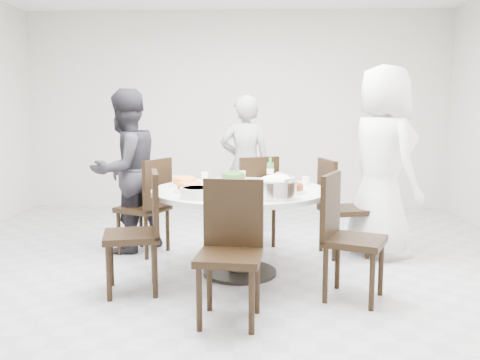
{
  "coord_description": "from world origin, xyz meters",
  "views": [
    {
      "loc": [
        0.31,
        -4.33,
        1.43
      ],
      "look_at": [
        0.15,
        0.0,
        0.82
      ],
      "focal_mm": 38.0,
      "sensor_mm": 36.0,
      "label": 1
    }
  ],
  "objects_px": {
    "rice_bowl": "(276,190)",
    "soup_bowl": "(197,193)",
    "diner_middle": "(245,165)",
    "chair_nw": "(143,206)",
    "chair_ne": "(345,208)",
    "chair_se": "(355,238)",
    "chair_s": "(229,254)",
    "dining_table": "(240,232)",
    "chair_n": "(252,200)",
    "diner_left": "(126,171)",
    "diner_right": "(382,162)",
    "chair_sw": "(131,233)",
    "beverage_bottle": "(270,169)"
  },
  "relations": [
    {
      "from": "chair_s",
      "to": "diner_left",
      "type": "height_order",
      "value": "diner_left"
    },
    {
      "from": "dining_table",
      "to": "diner_right",
      "type": "height_order",
      "value": "diner_right"
    },
    {
      "from": "soup_bowl",
      "to": "chair_se",
      "type": "bearing_deg",
      "value": -5.83
    },
    {
      "from": "diner_left",
      "to": "rice_bowl",
      "type": "relative_size",
      "value": 5.28
    },
    {
      "from": "chair_nw",
      "to": "beverage_bottle",
      "type": "bearing_deg",
      "value": 110.08
    },
    {
      "from": "chair_n",
      "to": "diner_right",
      "type": "distance_m",
      "value": 1.38
    },
    {
      "from": "chair_ne",
      "to": "chair_se",
      "type": "height_order",
      "value": "same"
    },
    {
      "from": "rice_bowl",
      "to": "beverage_bottle",
      "type": "xyz_separation_m",
      "value": [
        -0.03,
        0.92,
        0.05
      ]
    },
    {
      "from": "chair_ne",
      "to": "chair_se",
      "type": "distance_m",
      "value": 1.18
    },
    {
      "from": "chair_ne",
      "to": "rice_bowl",
      "type": "xyz_separation_m",
      "value": [
        -0.71,
        -1.05,
        0.34
      ]
    },
    {
      "from": "diner_left",
      "to": "soup_bowl",
      "type": "distance_m",
      "value": 1.44
    },
    {
      "from": "chair_n",
      "to": "chair_nw",
      "type": "height_order",
      "value": "same"
    },
    {
      "from": "chair_n",
      "to": "diner_left",
      "type": "bearing_deg",
      "value": -11.2
    },
    {
      "from": "chair_se",
      "to": "beverage_bottle",
      "type": "xyz_separation_m",
      "value": [
        -0.61,
        1.05,
        0.39
      ]
    },
    {
      "from": "chair_ne",
      "to": "diner_right",
      "type": "height_order",
      "value": "diner_right"
    },
    {
      "from": "diner_middle",
      "to": "soup_bowl",
      "type": "distance_m",
      "value": 1.99
    },
    {
      "from": "chair_nw",
      "to": "diner_middle",
      "type": "relative_size",
      "value": 0.6
    },
    {
      "from": "dining_table",
      "to": "chair_sw",
      "type": "relative_size",
      "value": 1.58
    },
    {
      "from": "chair_ne",
      "to": "chair_sw",
      "type": "relative_size",
      "value": 1.0
    },
    {
      "from": "chair_s",
      "to": "chair_ne",
      "type": "bearing_deg",
      "value": 63.18
    },
    {
      "from": "diner_middle",
      "to": "soup_bowl",
      "type": "relative_size",
      "value": 6.13
    },
    {
      "from": "diner_middle",
      "to": "chair_se",
      "type": "bearing_deg",
      "value": 113.27
    },
    {
      "from": "chair_sw",
      "to": "chair_s",
      "type": "relative_size",
      "value": 1.0
    },
    {
      "from": "chair_se",
      "to": "diner_left",
      "type": "distance_m",
      "value": 2.44
    },
    {
      "from": "chair_ne",
      "to": "chair_se",
      "type": "relative_size",
      "value": 1.0
    },
    {
      "from": "chair_se",
      "to": "rice_bowl",
      "type": "xyz_separation_m",
      "value": [
        -0.58,
        0.12,
        0.34
      ]
    },
    {
      "from": "chair_nw",
      "to": "diner_middle",
      "type": "bearing_deg",
      "value": 158.63
    },
    {
      "from": "dining_table",
      "to": "chair_se",
      "type": "distance_m",
      "value": 1.05
    },
    {
      "from": "diner_middle",
      "to": "chair_nw",
      "type": "bearing_deg",
      "value": 43.14
    },
    {
      "from": "chair_sw",
      "to": "diner_left",
      "type": "bearing_deg",
      "value": -177.16
    },
    {
      "from": "diner_middle",
      "to": "beverage_bottle",
      "type": "distance_m",
      "value": 1.08
    },
    {
      "from": "rice_bowl",
      "to": "soup_bowl",
      "type": "bearing_deg",
      "value": -179.73
    },
    {
      "from": "chair_s",
      "to": "beverage_bottle",
      "type": "xyz_separation_m",
      "value": [
        0.3,
        1.5,
        0.39
      ]
    },
    {
      "from": "chair_n",
      "to": "diner_middle",
      "type": "xyz_separation_m",
      "value": [
        -0.09,
        0.56,
        0.32
      ]
    },
    {
      "from": "chair_ne",
      "to": "diner_middle",
      "type": "distance_m",
      "value": 1.39
    },
    {
      "from": "chair_nw",
      "to": "chair_se",
      "type": "distance_m",
      "value": 2.21
    },
    {
      "from": "chair_s",
      "to": "beverage_bottle",
      "type": "bearing_deg",
      "value": 84.18
    },
    {
      "from": "diner_left",
      "to": "rice_bowl",
      "type": "height_order",
      "value": "diner_left"
    },
    {
      "from": "dining_table",
      "to": "chair_s",
      "type": "bearing_deg",
      "value": -91.91
    },
    {
      "from": "diner_right",
      "to": "rice_bowl",
      "type": "relative_size",
      "value": 5.99
    },
    {
      "from": "chair_n",
      "to": "diner_right",
      "type": "bearing_deg",
      "value": 142.77
    },
    {
      "from": "dining_table",
      "to": "chair_se",
      "type": "bearing_deg",
      "value": -32.68
    },
    {
      "from": "dining_table",
      "to": "rice_bowl",
      "type": "xyz_separation_m",
      "value": [
        0.3,
        -0.44,
        0.44
      ]
    },
    {
      "from": "chair_ne",
      "to": "chair_s",
      "type": "height_order",
      "value": "same"
    },
    {
      "from": "diner_left",
      "to": "chair_n",
      "type": "bearing_deg",
      "value": 135.65
    },
    {
      "from": "dining_table",
      "to": "chair_n",
      "type": "xyz_separation_m",
      "value": [
        0.1,
        0.97,
        0.1
      ]
    },
    {
      "from": "diner_right",
      "to": "diner_left",
      "type": "relative_size",
      "value": 1.13
    },
    {
      "from": "chair_nw",
      "to": "chair_sw",
      "type": "height_order",
      "value": "same"
    },
    {
      "from": "chair_se",
      "to": "diner_middle",
      "type": "xyz_separation_m",
      "value": [
        -0.87,
        2.09,
        0.32
      ]
    },
    {
      "from": "chair_ne",
      "to": "chair_s",
      "type": "relative_size",
      "value": 1.0
    }
  ]
}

